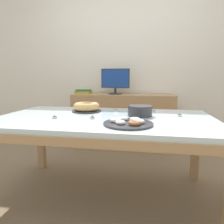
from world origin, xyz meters
name	(u,v)px	position (x,y,z in m)	size (l,w,h in m)	color
ground_plane	(105,196)	(0.00, 0.00, 0.00)	(12.00, 12.00, 0.00)	#7A664C
wall_back	(126,63)	(0.00, 1.65, 1.30)	(8.00, 0.10, 2.60)	silver
dining_table	(105,126)	(0.00, 0.00, 0.66)	(1.84, 1.03, 0.74)	silver
sideboard	(123,121)	(0.00, 1.35, 0.41)	(1.51, 0.44, 0.82)	tan
computer_monitor	(115,81)	(-0.12, 1.35, 1.01)	(0.42, 0.20, 0.38)	#262628
book_stack	(84,92)	(-0.61, 1.35, 0.85)	(0.25, 0.21, 0.07)	#B29933
cake_chocolate_round	(87,107)	(-0.23, 0.24, 0.78)	(0.29, 0.29, 0.09)	#333338
pastry_platter	(128,123)	(0.22, -0.25, 0.75)	(0.35, 0.35, 0.04)	#333338
plate_stack	(140,111)	(0.29, 0.09, 0.78)	(0.21, 0.21, 0.09)	#333338
tealight_centre	(154,112)	(0.42, 0.28, 0.75)	(0.04, 0.04, 0.04)	silver
tealight_near_front	(116,111)	(0.06, 0.26, 0.75)	(0.04, 0.04, 0.04)	silver
tealight_left_edge	(180,115)	(0.63, 0.12, 0.75)	(0.04, 0.04, 0.04)	silver
tealight_near_cakes	(92,118)	(-0.08, -0.10, 0.75)	(0.04, 0.04, 0.04)	silver
tealight_right_edge	(55,117)	(-0.38, -0.15, 0.75)	(0.04, 0.04, 0.04)	silver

